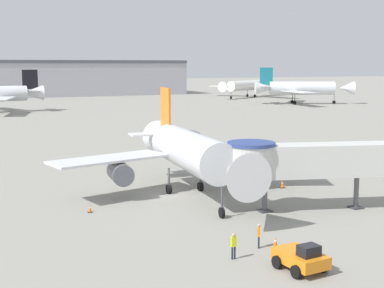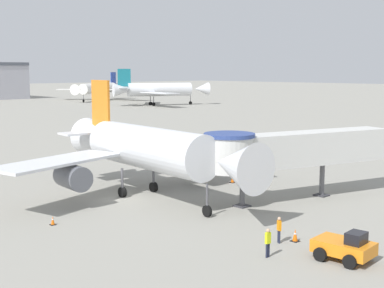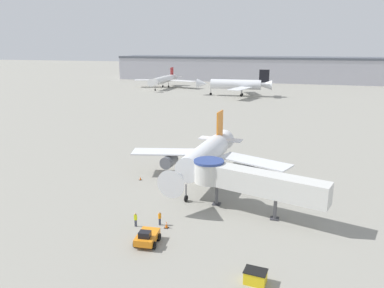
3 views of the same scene
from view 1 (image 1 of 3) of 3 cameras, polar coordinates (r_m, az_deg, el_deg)
name	(u,v)px [view 1 (image 1 of 3)]	position (r m, az deg, el deg)	size (l,w,h in m)	color
ground_plane	(169,195)	(52.26, -2.45, -5.51)	(800.00, 800.00, 0.00)	gray
main_airplane	(189,152)	(51.41, -0.29, -0.86)	(26.83, 24.47, 10.14)	silver
jet_bridge	(315,160)	(47.52, 12.97, -1.67)	(17.78, 7.78, 6.12)	silver
pushback_tug_orange	(301,258)	(34.38, 11.58, -11.81)	(2.65, 3.49, 1.83)	orange
traffic_cone_near_nose	(276,243)	(38.11, 8.90, -10.35)	(0.51, 0.51, 0.83)	black
traffic_cone_starboard_wing	(282,184)	(56.07, 9.61, -4.24)	(0.49, 0.49, 0.81)	black
traffic_cone_port_wing	(90,209)	(47.18, -10.83, -6.81)	(0.39, 0.39, 0.65)	black
ground_crew_marshaller	(259,234)	(37.80, 7.14, -9.51)	(0.33, 0.38, 1.73)	#1E2338
ground_crew_wing_walker	(234,244)	(35.57, 4.46, -10.61)	(0.35, 0.23, 1.76)	#1E2338
background_jet_teal_tail	(300,88)	(175.35, 11.46, 5.86)	(30.80, 30.78, 11.62)	silver
background_jet_blue_tail	(248,85)	(207.69, 6.03, 6.24)	(32.07, 33.13, 10.48)	white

